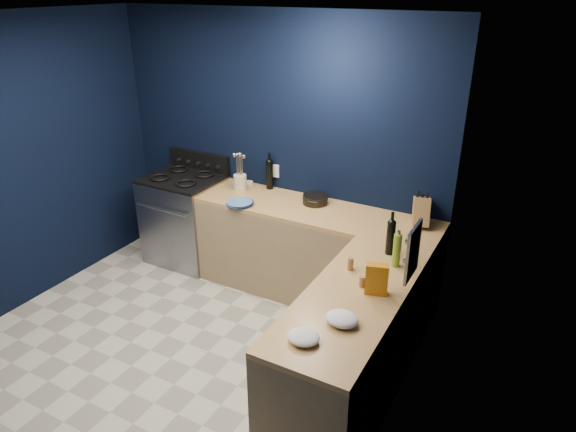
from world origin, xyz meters
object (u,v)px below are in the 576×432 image
Objects in this scene: gas_range at (186,220)px; plate_stack at (240,203)px; utensil_crock at (240,182)px; crouton_bag at (377,279)px; knife_block at (421,211)px.

plate_stack is (0.86, -0.22, 0.46)m from gas_range.
crouton_bag reaches higher than utensil_crock.
plate_stack is 1.01× the size of knife_block.
knife_block is (1.80, 0.06, 0.04)m from utensil_crock.
utensil_crock is at bearing 164.68° from knife_block.
utensil_crock is at bearing 130.99° from crouton_bag.
crouton_bag is (1.63, -0.82, 0.09)m from plate_stack.
crouton_bag reaches higher than plate_stack.
knife_block reaches higher than utensil_crock.
plate_stack is 1.83m from crouton_bag.
utensil_crock reaches higher than gas_range.
crouton_bag is at bearing -105.74° from knife_block.
utensil_crock is 2.16m from crouton_bag.
utensil_crock is 0.66× the size of knife_block.
plate_stack is 0.38m from utensil_crock.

